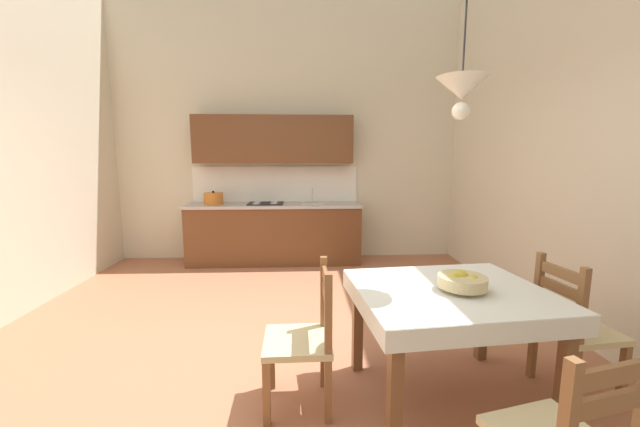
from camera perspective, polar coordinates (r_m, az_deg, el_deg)
ground_plane at (r=3.25m, az=-6.74°, el=-21.49°), size 5.84×6.57×0.10m
wall_back at (r=5.87m, az=-5.03°, el=12.81°), size 5.84×0.12×4.02m
wall_right at (r=3.76m, az=39.39°, el=13.31°), size 0.12×6.57×4.02m
kitchen_cabinetry at (r=5.59m, az=-7.14°, el=1.11°), size 2.59×0.63×2.20m
dining_table at (r=2.58m, az=19.47°, el=-13.77°), size 1.28×1.10×0.75m
dining_chair_window_side at (r=3.09m, az=34.71°, el=-14.59°), size 0.46×0.46×0.93m
dining_chair_tv_side at (r=2.45m, az=-2.51°, el=-18.99°), size 0.43×0.43×0.93m
fruit_bowl at (r=2.50m, az=21.22°, el=-9.81°), size 0.30×0.30×0.12m
pendant_lamp at (r=2.57m, az=21.19°, el=17.51°), size 0.32×0.32×0.80m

